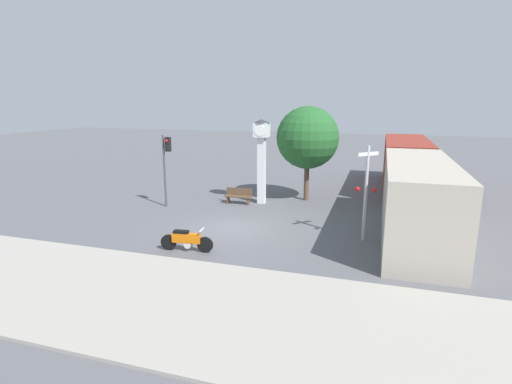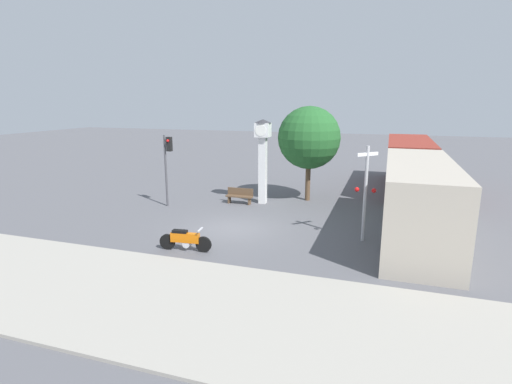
{
  "view_description": "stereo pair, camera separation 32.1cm",
  "coord_description": "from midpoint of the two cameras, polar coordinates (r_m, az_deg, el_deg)",
  "views": [
    {
      "loc": [
        6.46,
        -17.07,
        5.96
      ],
      "look_at": [
        0.74,
        1.19,
        1.59
      ],
      "focal_mm": 28.0,
      "sensor_mm": 36.0,
      "label": 1
    },
    {
      "loc": [
        6.77,
        -16.97,
        5.96
      ],
      "look_at": [
        0.74,
        1.19,
        1.59
      ],
      "focal_mm": 28.0,
      "sensor_mm": 36.0,
      "label": 2
    }
  ],
  "objects": [
    {
      "name": "ground_plane",
      "position": [
        19.21,
        -3.66,
        -5.24
      ],
      "size": [
        120.0,
        120.0,
        0.0
      ],
      "primitive_type": "plane",
      "color": "#56565B"
    },
    {
      "name": "sidewalk_strip",
      "position": [
        13.15,
        -15.52,
        -14.36
      ],
      "size": [
        36.0,
        6.0,
        0.1
      ],
      "color": "#9E998E",
      "rests_on": "ground_plane"
    },
    {
      "name": "motorcycle",
      "position": [
        16.53,
        -10.47,
        -6.78
      ],
      "size": [
        2.2,
        0.51,
        0.97
      ],
      "rotation": [
        0.0,
        0.0,
        0.12
      ],
      "color": "black",
      "rests_on": "ground_plane"
    },
    {
      "name": "clock_tower",
      "position": [
        23.34,
        0.41,
        6.15
      ],
      "size": [
        0.97,
        0.97,
        4.95
      ],
      "color": "white",
      "rests_on": "ground_plane"
    },
    {
      "name": "freight_train",
      "position": [
        24.19,
        20.8,
        1.87
      ],
      "size": [
        2.8,
        20.66,
        3.4
      ],
      "color": "#ADA393",
      "rests_on": "ground_plane"
    },
    {
      "name": "traffic_light",
      "position": [
        23.16,
        -13.09,
        4.75
      ],
      "size": [
        0.5,
        0.35,
        4.11
      ],
      "color": "#47474C",
      "rests_on": "ground_plane"
    },
    {
      "name": "railroad_crossing_signal",
      "position": [
        17.61,
        14.92,
        0.28
      ],
      "size": [
        0.9,
        0.82,
        4.15
      ],
      "color": "#B7B7BC",
      "rests_on": "ground_plane"
    },
    {
      "name": "street_tree",
      "position": [
        24.19,
        7.01,
        7.69
      ],
      "size": [
        3.73,
        3.73,
        5.7
      ],
      "color": "brown",
      "rests_on": "ground_plane"
    },
    {
      "name": "bench",
      "position": [
        23.69,
        -2.89,
        -0.51
      ],
      "size": [
        1.6,
        0.44,
        0.92
      ],
      "color": "brown",
      "rests_on": "ground_plane"
    }
  ]
}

